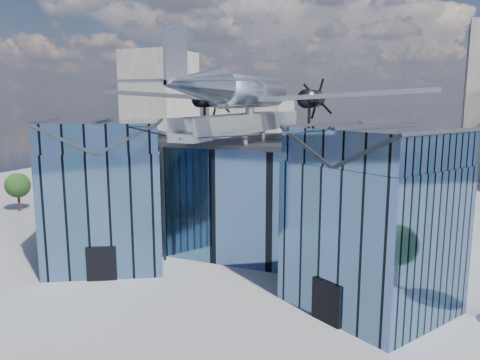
% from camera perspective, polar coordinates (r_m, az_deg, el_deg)
% --- Properties ---
extents(ground_plane, '(120.00, 120.00, 0.00)m').
position_cam_1_polar(ground_plane, '(36.64, -1.26, -11.66)').
color(ground_plane, gray).
extents(museum, '(32.88, 24.50, 17.60)m').
position_cam_1_polar(museum, '(40.24, 2.14, -1.48)').
color(museum, '#4A6D98').
rests_on(museum, ground).
extents(bg_towers, '(77.00, 24.50, 26.00)m').
position_cam_1_polar(bg_towers, '(82.56, 14.43, 7.17)').
color(bg_towers, slate).
rests_on(bg_towers, ground).
extents(tree_plaza_w, '(4.94, 4.94, 5.86)m').
position_cam_1_polar(tree_plaza_w, '(47.97, -20.26, -2.16)').
color(tree_plaza_w, '#331E14').
rests_on(tree_plaza_w, ground).
extents(tree_side_w, '(3.34, 3.34, 4.66)m').
position_cam_1_polar(tree_side_w, '(62.31, -25.47, -0.61)').
color(tree_side_w, '#331E14').
rests_on(tree_side_w, ground).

